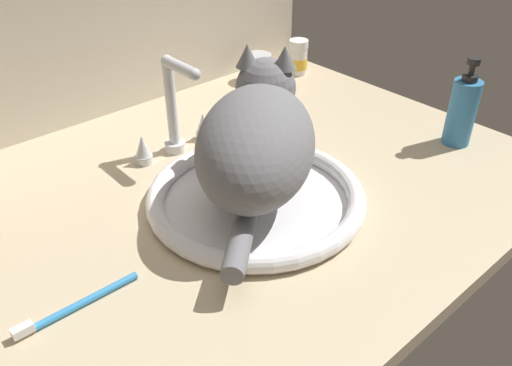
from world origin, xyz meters
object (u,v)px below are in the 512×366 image
at_px(cat, 258,137).
at_px(pill_bottle, 298,58).
at_px(soap_pump_bottle, 462,111).
at_px(metal_jar, 259,67).
at_px(sink_basin, 256,197).
at_px(faucet, 175,116).
at_px(toothbrush, 75,306).

height_order(cat, pill_bottle, cat).
bearing_deg(soap_pump_bottle, metal_jar, 98.97).
distance_m(sink_basin, soap_pump_bottle, 0.45).
bearing_deg(pill_bottle, faucet, -164.42).
relative_size(sink_basin, toothbrush, 2.14).
bearing_deg(toothbrush, cat, 5.44).
bearing_deg(pill_bottle, soap_pump_bottle, -92.97).
bearing_deg(metal_jar, soap_pump_bottle, -81.03).
bearing_deg(sink_basin, toothbrush, -176.46).
bearing_deg(toothbrush, faucet, 36.83).
xyz_separation_m(sink_basin, toothbrush, (-0.33, -0.02, -0.01)).
xyz_separation_m(pill_bottle, metal_jar, (-0.10, 0.03, -0.01)).
bearing_deg(pill_bottle, sink_basin, -142.27).
relative_size(faucet, pill_bottle, 2.19).
relative_size(pill_bottle, metal_jar, 1.33).
height_order(faucet, cat, cat).
height_order(soap_pump_bottle, metal_jar, soap_pump_bottle).
xyz_separation_m(cat, pill_bottle, (0.44, 0.34, -0.07)).
bearing_deg(sink_basin, cat, 40.45).
bearing_deg(soap_pump_bottle, toothbrush, 173.40).
xyz_separation_m(soap_pump_bottle, pill_bottle, (0.02, 0.46, -0.03)).
xyz_separation_m(faucet, metal_jar, (0.35, 0.16, -0.04)).
bearing_deg(cat, soap_pump_bottle, -16.12).
xyz_separation_m(faucet, soap_pump_bottle, (0.43, -0.33, -0.01)).
bearing_deg(metal_jar, toothbrush, -149.14).
relative_size(sink_basin, soap_pump_bottle, 2.07).
bearing_deg(cat, toothbrush, -174.56).
xyz_separation_m(cat, soap_pump_bottle, (0.42, -0.12, -0.05)).
height_order(soap_pump_bottle, pill_bottle, soap_pump_bottle).
bearing_deg(sink_basin, soap_pump_bottle, -14.08).
distance_m(sink_basin, metal_jar, 0.52).
bearing_deg(soap_pump_bottle, cat, 163.88).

